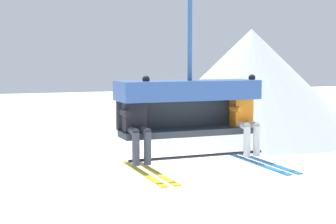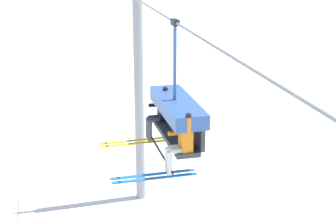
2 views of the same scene
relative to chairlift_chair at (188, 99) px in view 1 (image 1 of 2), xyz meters
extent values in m
cone|color=silver|center=(20.99, 33.48, -1.50)|extent=(19.97, 19.97, 9.69)
cube|color=#33383D|center=(0.00, -0.07, -0.52)|extent=(2.20, 0.48, 0.10)
cube|color=#33383D|center=(0.00, 0.21, -0.24)|extent=(2.20, 0.08, 0.45)
cube|color=#335699|center=(0.00, -0.01, 0.13)|extent=(2.24, 0.68, 0.30)
cylinder|color=black|center=(0.00, -0.39, -0.85)|extent=(2.20, 0.04, 0.04)
cylinder|color=#335699|center=(0.00, -0.07, 1.06)|extent=(0.07, 0.07, 1.55)
cube|color=black|center=(-0.91, -0.09, -0.21)|extent=(0.32, 0.22, 0.52)
sphere|color=#284C93|center=(-0.91, -0.09, 0.15)|extent=(0.22, 0.22, 0.22)
ellipsoid|color=black|center=(-0.91, -0.19, 0.15)|extent=(0.17, 0.04, 0.08)
cylinder|color=#3D424C|center=(-1.00, -0.26, -0.43)|extent=(0.11, 0.34, 0.11)
cylinder|color=#3D424C|center=(-0.82, -0.26, -0.43)|extent=(0.11, 0.34, 0.11)
cylinder|color=#3D424C|center=(-1.00, -0.43, -0.67)|extent=(0.11, 0.11, 0.48)
cylinder|color=#3D424C|center=(-0.82, -0.43, -0.67)|extent=(0.11, 0.11, 0.48)
cube|color=gold|center=(-1.00, -0.73, -0.96)|extent=(0.09, 1.70, 0.02)
cube|color=gold|center=(-0.82, -0.73, -0.96)|extent=(0.09, 1.70, 0.02)
cylinder|color=black|center=(-1.10, -0.24, -0.17)|extent=(0.09, 0.30, 0.09)
cylinder|color=black|center=(-0.72, -0.09, 0.14)|extent=(0.09, 0.09, 0.30)
sphere|color=black|center=(-0.72, -0.09, 0.31)|extent=(0.11, 0.11, 0.11)
cube|color=orange|center=(0.91, -0.09, -0.21)|extent=(0.32, 0.22, 0.52)
sphere|color=black|center=(0.91, -0.09, 0.15)|extent=(0.22, 0.22, 0.22)
ellipsoid|color=black|center=(0.91, -0.19, 0.15)|extent=(0.17, 0.04, 0.08)
cylinder|color=silver|center=(0.82, -0.26, -0.43)|extent=(0.11, 0.34, 0.11)
cylinder|color=silver|center=(1.00, -0.26, -0.43)|extent=(0.11, 0.34, 0.11)
cylinder|color=silver|center=(0.82, -0.43, -0.67)|extent=(0.11, 0.11, 0.48)
cylinder|color=silver|center=(1.00, -0.43, -0.67)|extent=(0.11, 0.11, 0.48)
cube|color=#1E6BB2|center=(0.82, -0.73, -0.96)|extent=(0.09, 1.70, 0.02)
cube|color=#1E6BB2|center=(1.00, -0.73, -0.96)|extent=(0.09, 1.70, 0.02)
cylinder|color=orange|center=(0.72, -0.24, -0.17)|extent=(0.09, 0.30, 0.09)
cylinder|color=orange|center=(1.10, -0.09, 0.14)|extent=(0.09, 0.09, 0.30)
sphere|color=black|center=(1.10, -0.09, 0.31)|extent=(0.11, 0.11, 0.11)
camera|label=1|loc=(-3.24, -7.36, 0.61)|focal=55.00mm
camera|label=2|loc=(9.80, -2.70, 3.53)|focal=55.00mm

